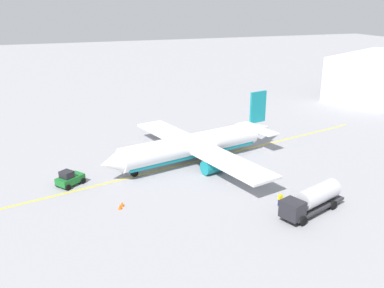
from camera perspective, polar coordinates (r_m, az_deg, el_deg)
name	(u,v)px	position (r m, az deg, el deg)	size (l,w,h in m)	color
ground_plane	(192,162)	(65.07, 0.00, -2.50)	(400.00, 400.00, 0.00)	#939399
airplane	(195,146)	(64.43, 0.38, -0.25)	(30.67, 31.65, 9.57)	white
fuel_tanker	(312,199)	(51.63, 15.95, -7.18)	(9.95, 5.60, 3.15)	#2D2D33
pushback_tug	(70,179)	(59.19, -16.23, -4.50)	(4.10, 3.86, 2.20)	#196B28
refueling_worker	(280,200)	(52.65, 11.84, -7.37)	(0.53, 0.37, 1.71)	navy
safety_cone_nose	(120,207)	(51.75, -9.70, -8.39)	(0.51, 0.51, 0.56)	#F2590F
safety_cone_wingtip	(122,204)	(52.35, -9.43, -8.01)	(0.55, 0.55, 0.61)	#F2590F
distant_hangar	(383,76)	(119.53, 24.37, 8.43)	(35.93, 29.65, 10.68)	silver
taxi_line_marking	(192,162)	(65.07, 0.00, -2.49)	(74.10, 0.30, 0.01)	yellow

